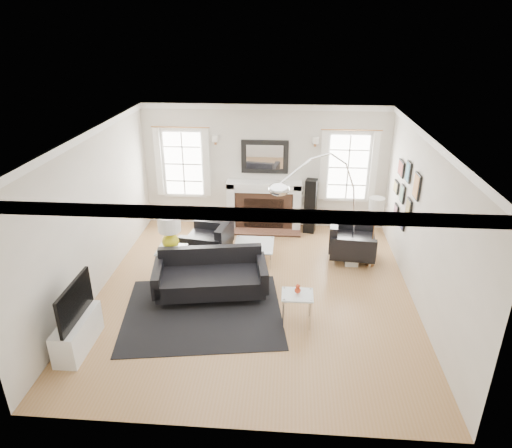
# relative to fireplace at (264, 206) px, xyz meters

# --- Properties ---
(floor) EXTENTS (6.00, 6.00, 0.00)m
(floor) POSITION_rel_fireplace_xyz_m (0.00, -2.79, -0.54)
(floor) COLOR #9D6F42
(floor) RESTS_ON ground
(back_wall) EXTENTS (5.50, 0.04, 2.80)m
(back_wall) POSITION_rel_fireplace_xyz_m (0.00, 0.21, 0.86)
(back_wall) COLOR silver
(back_wall) RESTS_ON floor
(front_wall) EXTENTS (5.50, 0.04, 2.80)m
(front_wall) POSITION_rel_fireplace_xyz_m (0.00, -5.79, 0.86)
(front_wall) COLOR silver
(front_wall) RESTS_ON floor
(left_wall) EXTENTS (0.04, 6.00, 2.80)m
(left_wall) POSITION_rel_fireplace_xyz_m (-2.75, -2.79, 0.86)
(left_wall) COLOR silver
(left_wall) RESTS_ON floor
(right_wall) EXTENTS (0.04, 6.00, 2.80)m
(right_wall) POSITION_rel_fireplace_xyz_m (2.75, -2.79, 0.86)
(right_wall) COLOR silver
(right_wall) RESTS_ON floor
(ceiling) EXTENTS (5.50, 6.00, 0.02)m
(ceiling) POSITION_rel_fireplace_xyz_m (0.00, -2.79, 2.26)
(ceiling) COLOR white
(ceiling) RESTS_ON back_wall
(crown_molding) EXTENTS (5.50, 6.00, 0.12)m
(crown_molding) POSITION_rel_fireplace_xyz_m (0.00, -2.79, 2.20)
(crown_molding) COLOR white
(crown_molding) RESTS_ON back_wall
(fireplace) EXTENTS (1.70, 0.69, 1.11)m
(fireplace) POSITION_rel_fireplace_xyz_m (0.00, 0.00, 0.00)
(fireplace) COLOR white
(fireplace) RESTS_ON floor
(mantel_mirror) EXTENTS (1.05, 0.07, 0.75)m
(mantel_mirror) POSITION_rel_fireplace_xyz_m (0.00, 0.16, 1.11)
(mantel_mirror) COLOR black
(mantel_mirror) RESTS_ON back_wall
(window_left) EXTENTS (1.24, 0.15, 1.62)m
(window_left) POSITION_rel_fireplace_xyz_m (-1.85, 0.16, 0.92)
(window_left) COLOR white
(window_left) RESTS_ON back_wall
(window_right) EXTENTS (1.24, 0.15, 1.62)m
(window_right) POSITION_rel_fireplace_xyz_m (1.85, 0.16, 0.92)
(window_right) COLOR white
(window_right) RESTS_ON back_wall
(gallery_wall) EXTENTS (0.04, 1.73, 1.29)m
(gallery_wall) POSITION_rel_fireplace_xyz_m (2.72, -1.50, 0.99)
(gallery_wall) COLOR black
(gallery_wall) RESTS_ON right_wall
(tv_unit) EXTENTS (0.35, 1.00, 1.09)m
(tv_unit) POSITION_rel_fireplace_xyz_m (-2.44, -4.49, -0.21)
(tv_unit) COLOR white
(tv_unit) RESTS_ON floor
(area_rug) EXTENTS (2.85, 2.50, 0.01)m
(area_rug) POSITION_rel_fireplace_xyz_m (-0.80, -3.48, -0.54)
(area_rug) COLOR black
(area_rug) RESTS_ON floor
(sofa) EXTENTS (2.05, 1.19, 0.63)m
(sofa) POSITION_rel_fireplace_xyz_m (-0.76, -2.88, -0.20)
(sofa) COLOR black
(sofa) RESTS_ON floor
(armchair_left) EXTENTS (1.00, 1.08, 0.64)m
(armchair_left) POSITION_rel_fireplace_xyz_m (-0.99, -1.56, -0.18)
(armchair_left) COLOR black
(armchair_left) RESTS_ON floor
(armchair_right) EXTENTS (0.98, 1.08, 0.67)m
(armchair_right) POSITION_rel_fireplace_xyz_m (1.79, -1.38, -0.17)
(armchair_right) COLOR black
(armchair_right) RESTS_ON floor
(coffee_table) EXTENTS (0.78, 0.78, 0.35)m
(coffee_table) POSITION_rel_fireplace_xyz_m (-0.10, -1.59, -0.23)
(coffee_table) COLOR silver
(coffee_table) RESTS_ON floor
(side_table_left) EXTENTS (0.52, 0.52, 0.57)m
(side_table_left) POSITION_rel_fireplace_xyz_m (-1.57, -2.35, -0.08)
(side_table_left) COLOR silver
(side_table_left) RESTS_ON floor
(nesting_table) EXTENTS (0.49, 0.41, 0.54)m
(nesting_table) POSITION_rel_fireplace_xyz_m (0.74, -3.65, -0.12)
(nesting_table) COLOR silver
(nesting_table) RESTS_ON floor
(gourd_lamp) EXTENTS (0.41, 0.41, 0.66)m
(gourd_lamp) POSITION_rel_fireplace_xyz_m (-1.57, -2.35, 0.41)
(gourd_lamp) COLOR yellow
(gourd_lamp) RESTS_ON side_table_left
(orange_vase) EXTENTS (0.10, 0.10, 0.16)m
(orange_vase) POSITION_rel_fireplace_xyz_m (0.74, -3.65, 0.09)
(orange_vase) COLOR #BA3317
(orange_vase) RESTS_ON nesting_table
(arc_floor_lamp) EXTENTS (1.73, 1.61, 2.45)m
(arc_floor_lamp) POSITION_rel_fireplace_xyz_m (1.11, -2.17, 0.78)
(arc_floor_lamp) COLOR silver
(arc_floor_lamp) RESTS_ON floor
(stick_floor_lamp) EXTENTS (0.28, 0.28, 1.41)m
(stick_floor_lamp) POSITION_rel_fireplace_xyz_m (2.20, -1.62, 0.68)
(stick_floor_lamp) COLOR #AA6E3B
(stick_floor_lamp) RESTS_ON floor
(speaker_tower) EXTENTS (0.29, 0.29, 1.24)m
(speaker_tower) POSITION_rel_fireplace_xyz_m (1.05, -0.14, 0.08)
(speaker_tower) COLOR black
(speaker_tower) RESTS_ON floor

